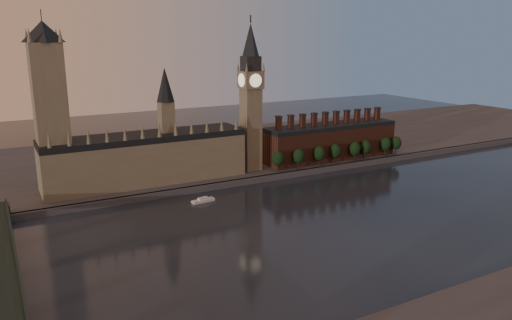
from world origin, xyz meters
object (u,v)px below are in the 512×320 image
Objects in this scene: victoria_tower at (50,104)px; big_ben at (251,96)px; westminster_bridge at (4,285)px; river_boat at (203,200)px.

victoria_tower is 130.12m from big_ben.
victoria_tower reaches higher than big_ben.
big_ben is 205.83m from westminster_bridge.
river_boat is at bearing -143.54° from big_ben.
victoria_tower is at bearing 141.91° from river_boat.
river_boat is (-54.29, -40.12, -55.73)m from big_ben.
river_boat is at bearing 33.25° from westminster_bridge.
big_ben reaches higher than westminster_bridge.
big_ben is 7.27× the size of river_boat.
river_boat is at bearing -30.80° from victoria_tower.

